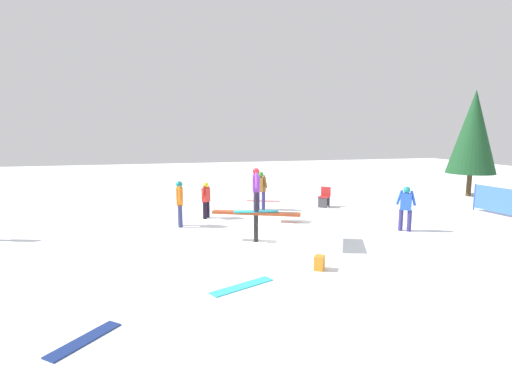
# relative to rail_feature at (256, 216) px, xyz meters

# --- Properties ---
(ground_plane) EXTENTS (60.00, 60.00, 0.00)m
(ground_plane) POSITION_rel_rail_feature_xyz_m (0.00, 0.00, -0.78)
(ground_plane) COLOR white
(rail_feature) EXTENTS (2.53, 1.37, 0.92)m
(rail_feature) POSITION_rel_rail_feature_xyz_m (0.00, 0.00, 0.00)
(rail_feature) COLOR black
(rail_feature) RESTS_ON ground
(snow_kicker_ramp) EXTENTS (2.26, 2.12, 0.64)m
(snow_kicker_ramp) POSITION_rel_rail_feature_xyz_m (-1.49, 0.69, -0.46)
(snow_kicker_ramp) COLOR white
(snow_kicker_ramp) RESTS_ON ground
(main_rider_on_rail) EXTENTS (1.35, 0.66, 1.32)m
(main_rider_on_rail) POSITION_rel_rail_feature_xyz_m (0.00, 0.00, 0.78)
(main_rider_on_rail) COLOR #20ADBF
(main_rider_on_rail) RESTS_ON rail_feature
(bystander_blue) EXTENTS (0.55, 0.47, 1.50)m
(bystander_blue) POSITION_rel_rail_feature_xyz_m (-5.14, 0.01, 0.06)
(bystander_blue) COLOR navy
(bystander_blue) RESTS_ON ground
(bystander_orange) EXTENTS (0.23, 0.68, 1.59)m
(bystander_orange) POSITION_rel_rail_feature_xyz_m (2.07, -2.57, 0.12)
(bystander_orange) COLOR navy
(bystander_orange) RESTS_ON ground
(bystander_red) EXTENTS (0.44, 0.56, 1.38)m
(bystander_red) POSITION_rel_rail_feature_xyz_m (1.01, -3.63, -0.00)
(bystander_red) COLOR black
(bystander_red) RESTS_ON ground
(bystander_brown) EXTENTS (0.51, 0.59, 1.63)m
(bystander_brown) POSITION_rel_rail_feature_xyz_m (-1.43, -4.67, 0.13)
(bystander_brown) COLOR navy
(bystander_brown) RESTS_ON ground
(loose_snowboard_coral) EXTENTS (1.55, 0.86, 0.02)m
(loose_snowboard_coral) POSITION_rel_rail_feature_xyz_m (-2.09, -6.62, -0.77)
(loose_snowboard_coral) COLOR #EF6064
(loose_snowboard_coral) RESTS_ON ground
(loose_snowboard_navy) EXTENTS (1.07, 1.15, 0.02)m
(loose_snowboard_navy) POSITION_rel_rail_feature_xyz_m (4.12, 4.86, -0.77)
(loose_snowboard_navy) COLOR navy
(loose_snowboard_navy) RESTS_ON ground
(loose_snowboard_cyan) EXTENTS (1.51, 0.87, 0.02)m
(loose_snowboard_cyan) POSITION_rel_rail_feature_xyz_m (1.18, 3.33, -0.77)
(loose_snowboard_cyan) COLOR #2FC3CE
(loose_snowboard_cyan) RESTS_ON ground
(folding_chair) EXTENTS (0.62, 0.62, 0.88)m
(folding_chair) POSITION_rel_rail_feature_xyz_m (-4.30, -4.57, -0.36)
(folding_chair) COLOR #3F3F44
(folding_chair) RESTS_ON ground
(backpack_on_snow) EXTENTS (0.35, 0.37, 0.34)m
(backpack_on_snow) POSITION_rel_rail_feature_xyz_m (-0.85, 2.76, -0.61)
(backpack_on_snow) COLOR orange
(backpack_on_snow) RESTS_ON ground
(pine_tree_far) EXTENTS (2.35, 2.35, 5.33)m
(pine_tree_far) POSITION_rel_rail_feature_xyz_m (-12.67, -5.42, 2.47)
(pine_tree_far) COLOR #4C331E
(pine_tree_far) RESTS_ON ground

